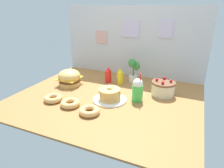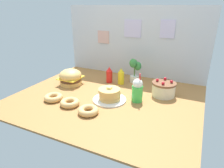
% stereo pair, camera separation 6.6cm
% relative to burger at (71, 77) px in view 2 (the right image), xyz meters
% --- Properties ---
extents(ground_plane, '(2.07, 1.72, 0.02)m').
position_rel_burger_xyz_m(ground_plane, '(0.61, -0.14, -0.11)').
color(ground_plane, '#9E6B38').
extents(back_wall, '(2.07, 0.04, 0.99)m').
position_rel_burger_xyz_m(back_wall, '(0.61, 0.71, 0.40)').
color(back_wall, silver).
rests_on(back_wall, ground_plane).
extents(burger, '(0.29, 0.29, 0.21)m').
position_rel_burger_xyz_m(burger, '(0.00, 0.00, 0.00)').
color(burger, '#DBA859').
rests_on(burger, ground_plane).
extents(pancake_stack, '(0.37, 0.37, 0.16)m').
position_rel_burger_xyz_m(pancake_stack, '(0.68, -0.21, -0.04)').
color(pancake_stack, white).
rests_on(pancake_stack, ground_plane).
extents(layer_cake, '(0.27, 0.27, 0.20)m').
position_rel_burger_xyz_m(layer_cake, '(1.19, 0.18, -0.02)').
color(layer_cake, beige).
rests_on(layer_cake, ground_plane).
extents(ketchup_bottle, '(0.08, 0.08, 0.22)m').
position_rel_burger_xyz_m(ketchup_bottle, '(0.43, 0.29, 0.00)').
color(ketchup_bottle, red).
rests_on(ketchup_bottle, ground_plane).
extents(mustard_bottle, '(0.08, 0.08, 0.22)m').
position_rel_burger_xyz_m(mustard_bottle, '(0.60, 0.30, 0.00)').
color(mustard_bottle, yellow).
rests_on(mustard_bottle, ground_plane).
extents(cream_soda_cup, '(0.12, 0.12, 0.33)m').
position_rel_burger_xyz_m(cream_soda_cup, '(0.96, -0.10, 0.03)').
color(cream_soda_cup, green).
rests_on(cream_soda_cup, ground_plane).
extents(donut_pink_glaze, '(0.20, 0.20, 0.06)m').
position_rel_burger_xyz_m(donut_pink_glaze, '(0.11, -0.47, -0.07)').
color(donut_pink_glaze, tan).
rests_on(donut_pink_glaze, ground_plane).
extents(donut_chocolate, '(0.20, 0.20, 0.06)m').
position_rel_burger_xyz_m(donut_chocolate, '(0.35, -0.50, -0.07)').
color(donut_chocolate, tan).
rests_on(donut_chocolate, ground_plane).
extents(donut_vanilla, '(0.20, 0.20, 0.06)m').
position_rel_burger_xyz_m(donut_vanilla, '(0.61, -0.55, -0.07)').
color(donut_vanilla, tan).
rests_on(donut_vanilla, ground_plane).
extents(potted_plant, '(0.16, 0.13, 0.34)m').
position_rel_burger_xyz_m(potted_plant, '(0.74, 0.44, 0.08)').
color(potted_plant, white).
rests_on(potted_plant, ground_plane).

